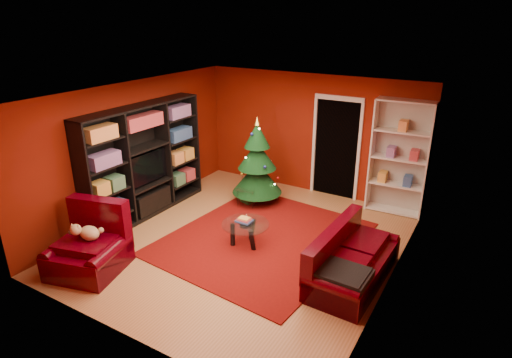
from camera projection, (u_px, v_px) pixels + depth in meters
The scene contains 17 objects.
floor at pixel (245, 242), 7.57m from camera, with size 5.00×5.50×0.05m, color #A86D3F.
ceiling at pixel (243, 92), 6.60m from camera, with size 5.00×5.50×0.05m, color silver.
wall_back at pixel (311, 134), 9.31m from camera, with size 5.00×0.05×2.60m, color maroon.
wall_left at pixel (133, 149), 8.28m from camera, with size 0.05×5.50×2.60m, color maroon.
wall_right at pixel (399, 205), 5.89m from camera, with size 0.05×5.50×2.60m, color maroon.
doorway at pixel (336, 150), 9.08m from camera, with size 1.06×0.60×2.16m, color black, non-canonical shape.
rug at pixel (263, 238), 7.63m from camera, with size 2.96×3.46×0.02m, color maroon.
media_unit at pixel (144, 161), 8.24m from camera, with size 0.44×2.85×2.19m, color black, non-canonical shape.
christmas_tree at pixel (257, 162), 8.81m from camera, with size 1.04×1.04×1.86m, color black, non-canonical shape.
gift_box_green at pixel (248, 197), 9.06m from camera, with size 0.26×0.26×0.26m, color #236D28.
gift_box_red at pixel (257, 177), 10.19m from camera, with size 0.23×0.23×0.23m, color maroon.
white_bookshelf at pixel (399, 158), 8.29m from camera, with size 1.08×0.39×2.33m, color white, non-canonical shape.
armchair at pixel (87, 246), 6.56m from camera, with size 1.10×1.10×0.86m, color #38000A, non-canonical shape.
dog at pixel (90, 233), 6.52m from camera, with size 0.40×0.30×0.28m, color beige, non-canonical shape.
sofa at pixel (355, 256), 6.34m from camera, with size 1.89×0.85×0.81m, color #38000A, non-canonical shape.
coffee_table at pixel (246, 234), 7.36m from camera, with size 0.82×0.82×0.51m, color gray, non-canonical shape.
acrylic_chair at pixel (248, 188), 8.82m from camera, with size 0.40×0.44×0.79m, color #66605B, non-canonical shape.
Camera 1 is at (3.54, -5.61, 3.80)m, focal length 30.00 mm.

